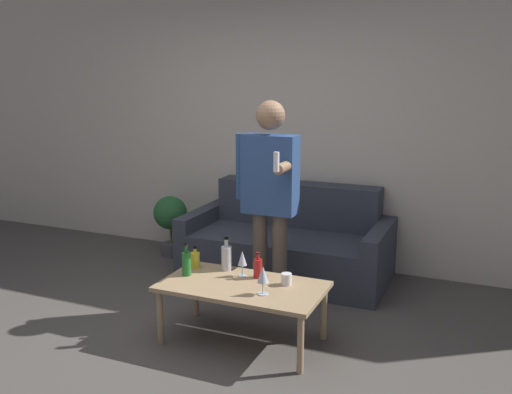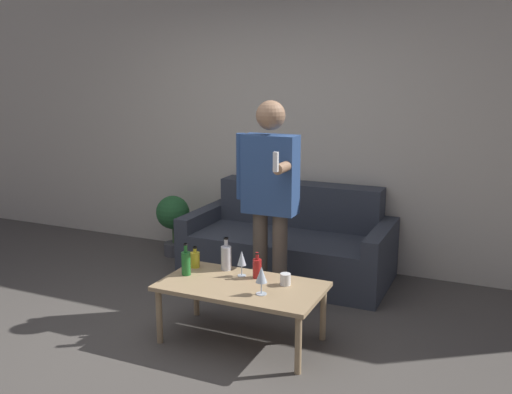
# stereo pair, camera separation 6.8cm
# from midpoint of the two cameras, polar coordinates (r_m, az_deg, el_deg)

# --- Properties ---
(ground_plane) EXTENTS (16.00, 16.00, 0.00)m
(ground_plane) POSITION_cam_midpoint_polar(r_m,az_deg,el_deg) (4.02, -10.08, -15.53)
(ground_plane) COLOR #514C47
(wall_back) EXTENTS (8.00, 0.06, 2.70)m
(wall_back) POSITION_cam_midpoint_polar(r_m,az_deg,el_deg) (5.64, 2.79, 7.17)
(wall_back) COLOR beige
(wall_back) RESTS_ON ground_plane
(couch) EXTENTS (1.86, 0.92, 0.83)m
(couch) POSITION_cam_midpoint_polar(r_m,az_deg,el_deg) (5.33, 3.75, -4.73)
(couch) COLOR #383D47
(couch) RESTS_ON ground_plane
(coffee_table) EXTENTS (1.13, 0.61, 0.43)m
(coffee_table) POSITION_cam_midpoint_polar(r_m,az_deg,el_deg) (4.02, -0.97, -9.28)
(coffee_table) COLOR tan
(coffee_table) RESTS_ON ground_plane
(bottle_orange) EXTENTS (0.07, 0.07, 0.24)m
(bottle_orange) POSITION_cam_midpoint_polar(r_m,az_deg,el_deg) (4.17, -6.55, -6.53)
(bottle_orange) COLOR #23752D
(bottle_orange) RESTS_ON coffee_table
(bottle_green) EXTENTS (0.07, 0.07, 0.16)m
(bottle_green) POSITION_cam_midpoint_polar(r_m,az_deg,el_deg) (4.33, -5.67, -6.20)
(bottle_green) COLOR yellow
(bottle_green) RESTS_ON coffee_table
(bottle_dark) EXTENTS (0.08, 0.08, 0.25)m
(bottle_dark) POSITION_cam_midpoint_polar(r_m,az_deg,el_deg) (4.25, -2.54, -6.02)
(bottle_dark) COLOR silver
(bottle_dark) RESTS_ON coffee_table
(bottle_yellow) EXTENTS (0.06, 0.06, 0.19)m
(bottle_yellow) POSITION_cam_midpoint_polar(r_m,az_deg,el_deg) (4.10, 0.59, -7.08)
(bottle_yellow) COLOR #B21E1E
(bottle_yellow) RESTS_ON coffee_table
(wine_glass_near) EXTENTS (0.06, 0.06, 0.19)m
(wine_glass_near) POSITION_cam_midpoint_polar(r_m,az_deg,el_deg) (4.11, -0.97, -6.20)
(wine_glass_near) COLOR silver
(wine_glass_near) RESTS_ON coffee_table
(wine_glass_far) EXTENTS (0.08, 0.08, 0.19)m
(wine_glass_far) POSITION_cam_midpoint_polar(r_m,az_deg,el_deg) (3.79, 1.06, -7.84)
(wine_glass_far) COLOR silver
(wine_glass_far) RESTS_ON coffee_table
(cup_on_table) EXTENTS (0.07, 0.07, 0.08)m
(cup_on_table) POSITION_cam_midpoint_polar(r_m,az_deg,el_deg) (3.98, 3.45, -8.21)
(cup_on_table) COLOR white
(cup_on_table) RESTS_ON coffee_table
(person_standing_front) EXTENTS (0.49, 0.43, 1.66)m
(person_standing_front) POSITION_cam_midpoint_polar(r_m,az_deg,el_deg) (4.35, 1.80, 0.67)
(person_standing_front) COLOR brown
(person_standing_front) RESTS_ON ground_plane
(potted_plant) EXTENTS (0.34, 0.34, 0.63)m
(potted_plant) POSITION_cam_midpoint_polar(r_m,az_deg,el_deg) (5.90, -7.98, -1.98)
(potted_plant) COLOR #4C4C51
(potted_plant) RESTS_ON ground_plane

